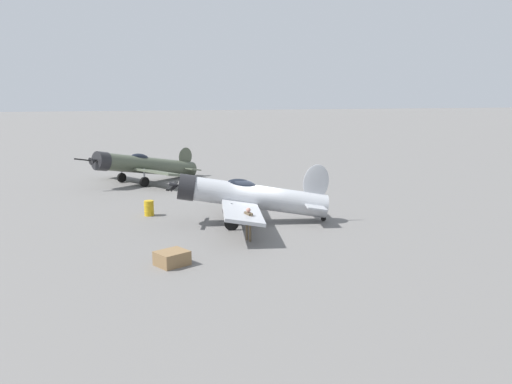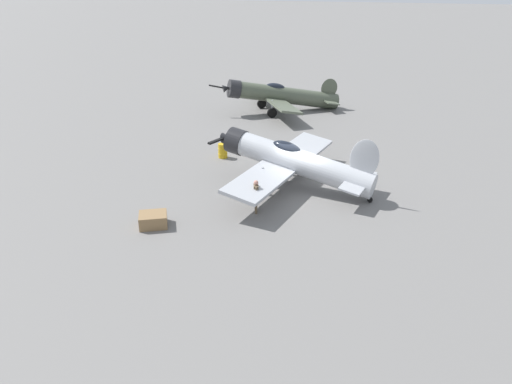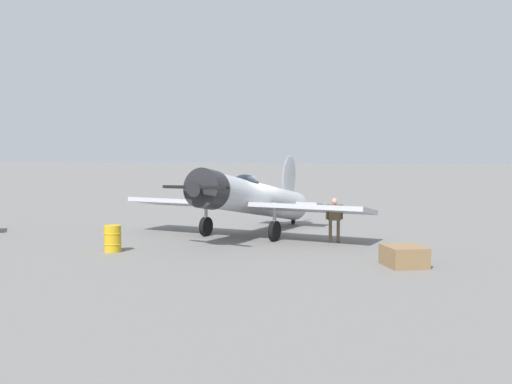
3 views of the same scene
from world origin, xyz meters
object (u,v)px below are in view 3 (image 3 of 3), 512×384
at_px(airplane_foreground, 251,198).
at_px(ground_crew_mechanic, 334,216).
at_px(fuel_drum, 113,239).
at_px(equipment_crate, 404,256).

bearing_deg(airplane_foreground, ground_crew_mechanic, 86.13).
height_order(airplane_foreground, ground_crew_mechanic, airplane_foreground).
distance_m(ground_crew_mechanic, fuel_drum, 8.32).
height_order(airplane_foreground, fuel_drum, airplane_foreground).
bearing_deg(airplane_foreground, equipment_crate, 62.01).
xyz_separation_m(airplane_foreground, ground_crew_mechanic, (3.67, -0.91, -0.52)).
bearing_deg(fuel_drum, airplane_foreground, 57.92).
height_order(equipment_crate, fuel_drum, fuel_drum).
relative_size(airplane_foreground, ground_crew_mechanic, 6.26).
height_order(airplane_foreground, equipment_crate, airplane_foreground).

